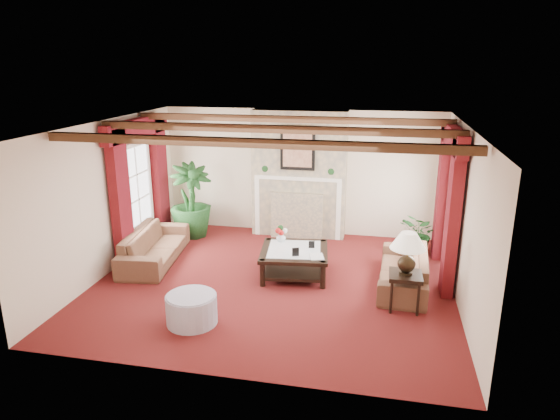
% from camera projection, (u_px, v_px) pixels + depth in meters
% --- Properties ---
extents(floor, '(6.00, 6.00, 0.00)m').
position_uv_depth(floor, '(274.00, 282.00, 8.62)').
color(floor, '#500E12').
rests_on(floor, ground).
extents(ceiling, '(6.00, 6.00, 0.00)m').
position_uv_depth(ceiling, '(273.00, 125.00, 7.84)').
color(ceiling, white).
rests_on(ceiling, floor).
extents(back_wall, '(6.00, 0.02, 2.70)m').
position_uv_depth(back_wall, '(301.00, 172.00, 10.81)').
color(back_wall, beige).
rests_on(back_wall, ground).
extents(left_wall, '(0.02, 5.50, 2.70)m').
position_uv_depth(left_wall, '(108.00, 198.00, 8.81)').
color(left_wall, beige).
rests_on(left_wall, ground).
extents(right_wall, '(0.02, 5.50, 2.70)m').
position_uv_depth(right_wall, '(464.00, 219.00, 7.64)').
color(right_wall, beige).
rests_on(right_wall, ground).
extents(ceiling_beams, '(6.00, 3.00, 0.12)m').
position_uv_depth(ceiling_beams, '(273.00, 129.00, 7.86)').
color(ceiling_beams, '#3A2612').
rests_on(ceiling_beams, ceiling).
extents(fireplace, '(2.00, 0.52, 2.70)m').
position_uv_depth(fireplace, '(300.00, 110.00, 10.23)').
color(fireplace, tan).
rests_on(fireplace, ground).
extents(french_door_left, '(0.10, 1.10, 2.16)m').
position_uv_depth(french_door_left, '(133.00, 145.00, 9.52)').
color(french_door_left, white).
rests_on(french_door_left, ground).
extents(french_door_right, '(0.10, 1.10, 2.16)m').
position_uv_depth(french_door_right, '(459.00, 157.00, 8.36)').
color(french_door_right, white).
rests_on(french_door_right, ground).
extents(curtains_left, '(0.20, 2.40, 2.55)m').
position_uv_depth(curtains_left, '(136.00, 123.00, 9.38)').
color(curtains_left, '#520B17').
rests_on(curtains_left, ground).
extents(curtains_right, '(0.20, 2.40, 2.55)m').
position_uv_depth(curtains_right, '(454.00, 131.00, 8.26)').
color(curtains_right, '#520B17').
rests_on(curtains_right, ground).
extents(sofa_left, '(2.25, 1.14, 0.82)m').
position_uv_depth(sofa_left, '(154.00, 241.00, 9.43)').
color(sofa_left, '#330E16').
rests_on(sofa_left, ground).
extents(sofa_right, '(2.01, 0.74, 0.77)m').
position_uv_depth(sofa_right, '(404.00, 264.00, 8.42)').
color(sofa_right, '#330E16').
rests_on(sofa_right, ground).
extents(potted_palm, '(2.48, 2.48, 0.89)m').
position_uv_depth(potted_palm, '(192.00, 216.00, 10.80)').
color(potted_palm, black).
rests_on(potted_palm, ground).
extents(small_plant, '(1.53, 1.53, 0.64)m').
position_uv_depth(small_plant, '(419.00, 238.00, 9.82)').
color(small_plant, black).
rests_on(small_plant, ground).
extents(coffee_table, '(1.30, 1.30, 0.48)m').
position_uv_depth(coffee_table, '(294.00, 262.00, 8.85)').
color(coffee_table, black).
rests_on(coffee_table, ground).
extents(side_table, '(0.61, 0.61, 0.58)m').
position_uv_depth(side_table, '(404.00, 291.00, 7.63)').
color(side_table, black).
rests_on(side_table, ground).
extents(ottoman, '(0.74, 0.74, 0.43)m').
position_uv_depth(ottoman, '(192.00, 309.00, 7.23)').
color(ottoman, gray).
rests_on(ottoman, ground).
extents(table_lamp, '(0.53, 0.53, 0.68)m').
position_uv_depth(table_lamp, '(407.00, 253.00, 7.45)').
color(table_lamp, black).
rests_on(table_lamp, side_table).
extents(flower_vase, '(0.24, 0.24, 0.17)m').
position_uv_depth(flower_vase, '(281.00, 237.00, 9.16)').
color(flower_vase, silver).
rests_on(flower_vase, coffee_table).
extents(book, '(0.24, 0.13, 0.31)m').
position_uv_depth(book, '(310.00, 249.00, 8.39)').
color(book, black).
rests_on(book, coffee_table).
extents(photo_frame_a, '(0.12, 0.06, 0.16)m').
position_uv_depth(photo_frame_a, '(296.00, 252.00, 8.46)').
color(photo_frame_a, black).
rests_on(photo_frame_a, coffee_table).
extents(photo_frame_b, '(0.11, 0.04, 0.14)m').
position_uv_depth(photo_frame_b, '(312.00, 245.00, 8.83)').
color(photo_frame_b, black).
rests_on(photo_frame_b, coffee_table).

